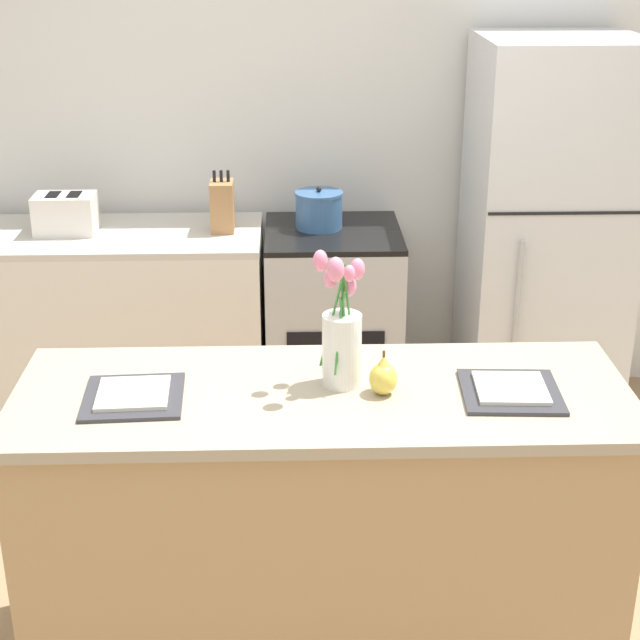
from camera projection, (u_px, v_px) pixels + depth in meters
back_wall at (308, 115)px, 4.52m from camera, size 5.20×0.08×2.70m
kitchen_island at (323, 526)px, 3.02m from camera, size 1.80×0.66×0.93m
back_counter at (79, 329)px, 4.47m from camera, size 1.68×0.60×0.92m
stove_range at (333, 326)px, 4.50m from camera, size 0.60×0.61×0.92m
refrigerator at (546, 238)px, 4.37m from camera, size 0.68×0.67×1.75m
flower_vase at (341, 336)px, 2.82m from camera, size 0.15×0.16×0.42m
pear_figurine at (383, 377)px, 2.80m from camera, size 0.08×0.08×0.14m
plate_setting_left at (133, 396)px, 2.79m from camera, size 0.29×0.29×0.02m
plate_setting_right at (511, 390)px, 2.82m from camera, size 0.29×0.29×0.02m
toaster at (65, 213)px, 4.26m from camera, size 0.28×0.18×0.17m
cooking_pot at (319, 210)px, 4.33m from camera, size 0.21×0.21×0.19m
knife_block at (222, 206)px, 4.28m from camera, size 0.10×0.14×0.27m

